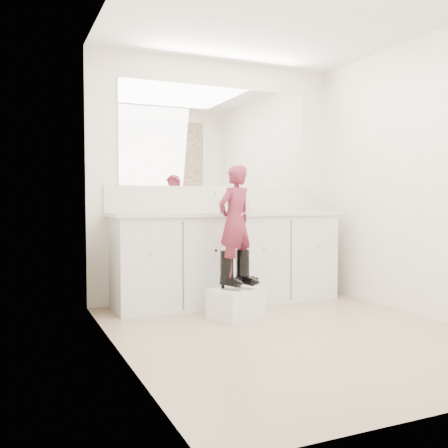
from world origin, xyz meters
name	(u,v)px	position (x,y,z in m)	size (l,w,h in m)	color
floor	(294,333)	(0.00, 0.00, 0.00)	(3.00, 3.00, 0.00)	#836A56
ceiling	(296,9)	(0.00, 0.00, 2.40)	(3.00, 3.00, 0.00)	white
wall_back	(217,181)	(0.00, 1.50, 1.20)	(2.60, 2.60, 0.00)	beige
wall_left	(120,169)	(-1.30, 0.00, 1.20)	(3.00, 3.00, 0.00)	beige
wall_right	(427,177)	(1.30, 0.00, 1.20)	(3.00, 3.00, 0.00)	beige
vanity_cabinet	(228,259)	(0.00, 1.23, 0.42)	(2.20, 0.55, 0.85)	silver
countertop	(228,214)	(0.00, 1.21, 0.87)	(2.28, 0.58, 0.04)	beige
backsplash	(217,199)	(0.00, 1.49, 1.02)	(2.28, 0.03, 0.25)	beige
mirror	(217,137)	(0.00, 1.49, 1.64)	(2.00, 0.02, 1.00)	white
faucet	(221,206)	(0.00, 1.38, 0.94)	(0.08, 0.08, 0.10)	silver
cup	(252,206)	(0.30, 1.28, 0.94)	(0.11, 0.11, 0.10)	beige
soap_bottle	(215,202)	(-0.15, 1.17, 0.99)	(0.09, 0.09, 0.19)	beige
step_stool	(236,303)	(-0.20, 0.61, 0.13)	(0.39, 0.33, 0.25)	white
boot_left	(227,270)	(-0.27, 0.63, 0.41)	(0.12, 0.22, 0.33)	black
boot_right	(243,269)	(-0.12, 0.63, 0.41)	(0.12, 0.22, 0.33)	black
toddler	(235,221)	(-0.20, 0.63, 0.82)	(0.35, 0.23, 0.95)	#B0365A
toothbrush	(247,212)	(-0.13, 0.55, 0.90)	(0.01, 0.01, 0.14)	#D85484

